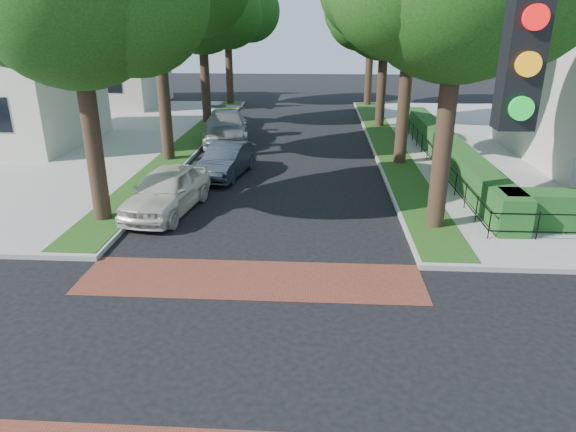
% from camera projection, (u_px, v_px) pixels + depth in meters
% --- Properties ---
extents(ground, '(120.00, 120.00, 0.00)m').
position_uv_depth(ground, '(232.00, 353.00, 10.48)').
color(ground, black).
rests_on(ground, ground).
extents(crosswalk_far, '(9.00, 2.20, 0.01)m').
position_uv_depth(crosswalk_far, '(251.00, 279.00, 13.47)').
color(crosswalk_far, brown).
rests_on(crosswalk_far, ground).
extents(grass_strip_ne, '(1.60, 29.80, 0.02)m').
position_uv_depth(grass_strip_ne, '(387.00, 143.00, 27.94)').
color(grass_strip_ne, '#1D3F12').
rests_on(grass_strip_ne, sidewalk_ne).
extents(grass_strip_nw, '(1.60, 29.80, 0.02)m').
position_uv_depth(grass_strip_nw, '(191.00, 140.00, 28.55)').
color(grass_strip_nw, '#1D3F12').
rests_on(grass_strip_nw, sidewalk_nw).
extents(tree_right_far, '(7.25, 6.23, 9.74)m').
position_uv_depth(tree_right_far, '(387.00, 11.00, 30.32)').
color(tree_right_far, black).
rests_on(tree_right_far, sidewalk_ne).
extents(tree_right_back, '(7.50, 6.45, 10.20)m').
position_uv_depth(tree_right_back, '(373.00, 8.00, 38.59)').
color(tree_right_back, black).
rests_on(tree_right_back, sidewalk_ne).
extents(tree_left_far, '(7.00, 6.02, 9.86)m').
position_uv_depth(tree_left_far, '(204.00, 8.00, 30.86)').
color(tree_left_far, black).
rests_on(tree_left_far, sidewalk_nw).
extents(tree_left_back, '(7.75, 6.66, 10.44)m').
position_uv_depth(tree_left_back, '(229.00, 7.00, 39.17)').
color(tree_left_back, black).
rests_on(tree_left_back, sidewalk_nw).
extents(hedge_main_road, '(1.00, 18.00, 1.20)m').
position_uv_depth(hedge_main_road, '(448.00, 150.00, 23.78)').
color(hedge_main_road, '#1E4919').
rests_on(hedge_main_road, sidewalk_ne).
extents(fence_main_road, '(0.06, 18.00, 0.90)m').
position_uv_depth(fence_main_road, '(430.00, 153.00, 23.88)').
color(fence_main_road, black).
rests_on(fence_main_road, sidewalk_ne).
extents(house_left_far, '(10.00, 9.00, 10.14)m').
position_uv_depth(house_left_far, '(97.00, 40.00, 39.42)').
color(house_left_far, beige).
rests_on(house_left_far, sidewalk_nw).
extents(parked_car_front, '(2.52, 4.89, 1.59)m').
position_uv_depth(parked_car_front, '(167.00, 191.00, 17.97)').
color(parked_car_front, silver).
rests_on(parked_car_front, ground).
extents(parked_car_middle, '(2.17, 4.45, 1.40)m').
position_uv_depth(parked_car_middle, '(226.00, 160.00, 22.27)').
color(parked_car_middle, '#1F252E').
rests_on(parked_car_middle, ground).
extents(parked_car_rear, '(3.23, 6.14, 1.70)m').
position_uv_depth(parked_car_rear, '(226.00, 127.00, 28.49)').
color(parked_car_rear, slate).
rests_on(parked_car_rear, ground).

